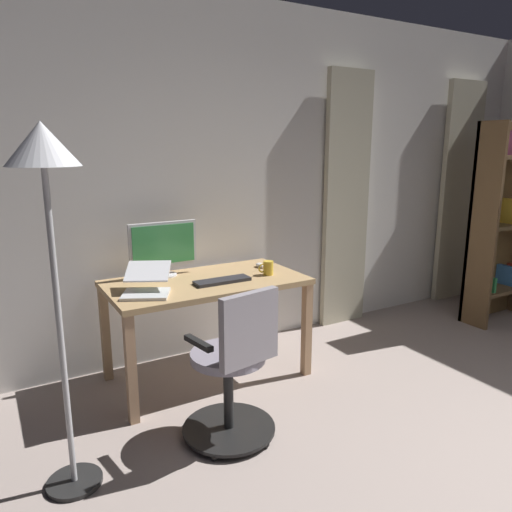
{
  "coord_description": "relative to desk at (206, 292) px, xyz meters",
  "views": [
    {
      "loc": [
        2.56,
        0.34,
        1.71
      ],
      "look_at": [
        1.13,
        -2.14,
        1.05
      ],
      "focal_mm": 33.83,
      "sensor_mm": 36.0,
      "label": 1
    }
  ],
  "objects": [
    {
      "name": "office_chair",
      "position": [
        0.19,
        0.81,
        -0.22
      ],
      "size": [
        0.56,
        0.56,
        0.94
      ],
      "rotation": [
        0.0,
        0.0,
        3.31
      ],
      "color": "black",
      "rests_on": "ground"
    },
    {
      "name": "bookshelf",
      "position": [
        -3.04,
        0.26,
        0.31
      ],
      "size": [
        0.77,
        0.3,
        1.92
      ],
      "color": "brown",
      "rests_on": "ground"
    },
    {
      "name": "computer_monitor",
      "position": [
        0.22,
        -0.26,
        0.32
      ],
      "size": [
        0.51,
        0.18,
        0.4
      ],
      "color": "silver",
      "rests_on": "desk"
    },
    {
      "name": "curtain_left_panel",
      "position": [
        -3.24,
        -0.42,
        0.52
      ],
      "size": [
        0.54,
        0.06,
        2.37
      ],
      "primitive_type": "cube",
      "color": "#BDB79C",
      "rests_on": "ground"
    },
    {
      "name": "computer_mouse",
      "position": [
        -0.52,
        -0.12,
        0.11
      ],
      "size": [
        0.06,
        0.1,
        0.04
      ],
      "primitive_type": "ellipsoid",
      "color": "white",
      "rests_on": "desk"
    },
    {
      "name": "curtain_right_panel",
      "position": [
        -1.64,
        -0.42,
        0.52
      ],
      "size": [
        0.5,
        0.06,
        2.37
      ],
      "primitive_type": "cube",
      "color": "#BDB79C",
      "rests_on": "ground"
    },
    {
      "name": "computer_keyboard",
      "position": [
        -0.07,
        0.12,
        0.11
      ],
      "size": [
        0.41,
        0.13,
        0.02
      ],
      "primitive_type": "cube",
      "color": "#232328",
      "rests_on": "desk"
    },
    {
      "name": "mug_coffee",
      "position": [
        -0.46,
        0.11,
        0.15
      ],
      "size": [
        0.12,
        0.08,
        0.11
      ],
      "color": "gold",
      "rests_on": "desk"
    },
    {
      "name": "desk",
      "position": [
        0.0,
        0.0,
        0.0
      ],
      "size": [
        1.41,
        0.75,
        0.76
      ],
      "color": "tan",
      "rests_on": "ground"
    },
    {
      "name": "back_room_partition",
      "position": [
        -1.2,
        -0.53,
        0.76
      ],
      "size": [
        5.52,
        0.1,
        2.84
      ],
      "primitive_type": "cube",
      "color": "silver",
      "rests_on": "ground"
    },
    {
      "name": "laptop",
      "position": [
        0.47,
        0.11,
        0.15
      ],
      "size": [
        0.42,
        0.44,
        0.18
      ],
      "rotation": [
        0.0,
        0.0,
        -0.47
      ],
      "color": "silver",
      "rests_on": "desk"
    },
    {
      "name": "floor_lamp",
      "position": [
        1.09,
        0.75,
        0.86
      ],
      "size": [
        0.32,
        0.32,
        1.81
      ],
      "color": "black",
      "rests_on": "ground"
    }
  ]
}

